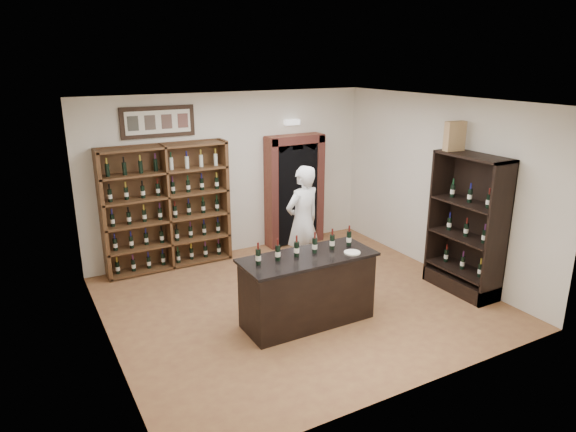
% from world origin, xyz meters
% --- Properties ---
extents(floor, '(5.50, 5.50, 0.00)m').
position_xyz_m(floor, '(0.00, 0.00, 0.00)').
color(floor, olive).
rests_on(floor, ground).
extents(ceiling, '(5.50, 5.50, 0.00)m').
position_xyz_m(ceiling, '(0.00, 0.00, 3.00)').
color(ceiling, white).
rests_on(ceiling, wall_back).
extents(wall_back, '(5.50, 0.04, 3.00)m').
position_xyz_m(wall_back, '(0.00, 2.50, 1.50)').
color(wall_back, silver).
rests_on(wall_back, ground).
extents(wall_left, '(0.04, 5.00, 3.00)m').
position_xyz_m(wall_left, '(-2.75, 0.00, 1.50)').
color(wall_left, silver).
rests_on(wall_left, ground).
extents(wall_right, '(0.04, 5.00, 3.00)m').
position_xyz_m(wall_right, '(2.75, 0.00, 1.50)').
color(wall_right, silver).
rests_on(wall_right, ground).
extents(wine_shelf, '(2.20, 0.38, 2.20)m').
position_xyz_m(wine_shelf, '(-1.30, 2.33, 1.10)').
color(wine_shelf, '#51381B').
rests_on(wine_shelf, ground).
extents(framed_picture, '(1.25, 0.04, 0.52)m').
position_xyz_m(framed_picture, '(-1.30, 2.47, 2.55)').
color(framed_picture, black).
rests_on(framed_picture, wall_back).
extents(arched_doorway, '(1.17, 0.35, 2.17)m').
position_xyz_m(arched_doorway, '(1.25, 2.33, 1.14)').
color(arched_doorway, black).
rests_on(arched_doorway, ground).
extents(emergency_light, '(0.30, 0.10, 0.10)m').
position_xyz_m(emergency_light, '(1.25, 2.42, 2.40)').
color(emergency_light, white).
rests_on(emergency_light, wall_back).
extents(tasting_counter, '(1.88, 0.78, 1.00)m').
position_xyz_m(tasting_counter, '(-0.20, -0.60, 0.49)').
color(tasting_counter, black).
rests_on(tasting_counter, ground).
extents(counter_bottle_0, '(0.07, 0.07, 0.30)m').
position_xyz_m(counter_bottle_0, '(-0.92, -0.54, 1.11)').
color(counter_bottle_0, black).
rests_on(counter_bottle_0, tasting_counter).
extents(counter_bottle_1, '(0.07, 0.07, 0.30)m').
position_xyz_m(counter_bottle_1, '(-0.63, -0.54, 1.11)').
color(counter_bottle_1, black).
rests_on(counter_bottle_1, tasting_counter).
extents(counter_bottle_2, '(0.07, 0.07, 0.30)m').
position_xyz_m(counter_bottle_2, '(-0.34, -0.54, 1.11)').
color(counter_bottle_2, black).
rests_on(counter_bottle_2, tasting_counter).
extents(counter_bottle_3, '(0.07, 0.07, 0.30)m').
position_xyz_m(counter_bottle_3, '(-0.06, -0.54, 1.11)').
color(counter_bottle_3, black).
rests_on(counter_bottle_3, tasting_counter).
extents(counter_bottle_4, '(0.07, 0.07, 0.30)m').
position_xyz_m(counter_bottle_4, '(0.23, -0.54, 1.11)').
color(counter_bottle_4, black).
rests_on(counter_bottle_4, tasting_counter).
extents(counter_bottle_5, '(0.07, 0.07, 0.30)m').
position_xyz_m(counter_bottle_5, '(0.52, -0.54, 1.11)').
color(counter_bottle_5, black).
rests_on(counter_bottle_5, tasting_counter).
extents(side_cabinet, '(0.48, 1.20, 2.20)m').
position_xyz_m(side_cabinet, '(2.52, -0.90, 0.75)').
color(side_cabinet, black).
rests_on(side_cabinet, ground).
extents(shopkeeper, '(0.78, 0.59, 1.90)m').
position_xyz_m(shopkeeper, '(0.59, 0.87, 0.95)').
color(shopkeeper, white).
rests_on(shopkeeper, ground).
extents(plate, '(0.23, 0.23, 0.02)m').
position_xyz_m(plate, '(0.39, -0.81, 1.01)').
color(plate, silver).
rests_on(plate, tasting_counter).
extents(wine_crate, '(0.34, 0.18, 0.45)m').
position_xyz_m(wine_crate, '(2.47, -0.51, 2.43)').
color(wine_crate, tan).
rests_on(wine_crate, side_cabinet).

